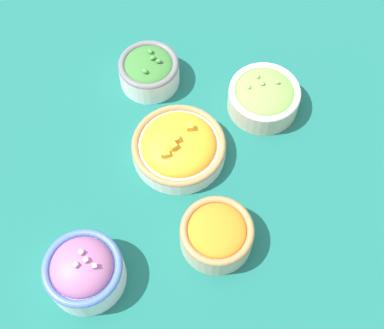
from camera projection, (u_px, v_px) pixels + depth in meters
ground_plane at (192, 173)px, 0.92m from camera, size 3.00×3.00×0.00m
bowl_carrots at (217, 234)px, 0.83m from camera, size 0.12×0.12×0.06m
bowl_squash at (179, 146)px, 0.91m from camera, size 0.16×0.16×0.07m
bowl_red_onion at (84, 270)px, 0.79m from camera, size 0.12×0.12×0.09m
bowl_lettuce at (264, 96)px, 0.95m from camera, size 0.13×0.13×0.07m
bowl_broccoli at (149, 70)px, 0.98m from camera, size 0.11×0.11×0.06m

